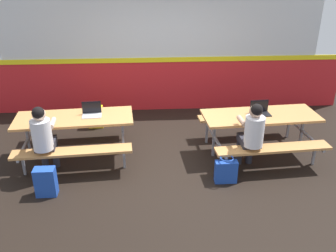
% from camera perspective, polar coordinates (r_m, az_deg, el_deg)
% --- Properties ---
extents(ground_plane, '(10.00, 10.00, 0.02)m').
position_cam_1_polar(ground_plane, '(6.44, 0.09, -5.13)').
color(ground_plane, black).
extents(accent_backdrop, '(8.00, 0.14, 2.60)m').
position_cam_1_polar(accent_backdrop, '(8.10, -0.94, 10.94)').
color(accent_backdrop, red).
rests_on(accent_backdrop, ground).
extents(picnic_table_left, '(2.00, 1.68, 0.74)m').
position_cam_1_polar(picnic_table_left, '(6.46, -14.13, 0.01)').
color(picnic_table_left, tan).
rests_on(picnic_table_left, ground).
extents(picnic_table_right, '(2.00, 1.68, 0.74)m').
position_cam_1_polar(picnic_table_right, '(6.55, 13.93, 0.40)').
color(picnic_table_right, tan).
rests_on(picnic_table_right, ground).
extents(student_nearer, '(0.38, 0.53, 1.21)m').
position_cam_1_polar(student_nearer, '(5.98, -18.67, -1.33)').
color(student_nearer, '#2D2D38').
rests_on(student_nearer, ground).
extents(student_further, '(0.38, 0.53, 1.21)m').
position_cam_1_polar(student_further, '(5.91, 12.83, -0.88)').
color(student_further, '#2D2D38').
rests_on(student_further, ground).
extents(laptop_silver, '(0.34, 0.24, 0.22)m').
position_cam_1_polar(laptop_silver, '(6.38, -11.66, 2.02)').
color(laptop_silver, silver).
rests_on(laptop_silver, picnic_table_left).
extents(laptop_dark, '(0.34, 0.24, 0.22)m').
position_cam_1_polar(laptop_dark, '(6.50, 13.99, 2.22)').
color(laptop_dark, black).
rests_on(laptop_dark, picnic_table_right).
extents(backpack_dark, '(0.30, 0.22, 0.44)m').
position_cam_1_polar(backpack_dark, '(7.65, -11.07, 1.40)').
color(backpack_dark, yellow).
rests_on(backpack_dark, ground).
extents(tote_bag_bright, '(0.34, 0.21, 0.43)m').
position_cam_1_polar(tote_bag_bright, '(5.80, 8.91, -6.86)').
color(tote_bag_bright, '#1E47B2').
rests_on(tote_bag_bright, ground).
extents(satchel_spare, '(0.30, 0.22, 0.44)m').
position_cam_1_polar(satchel_spare, '(5.73, -18.29, -8.16)').
color(satchel_spare, '#1E47B2').
rests_on(satchel_spare, ground).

